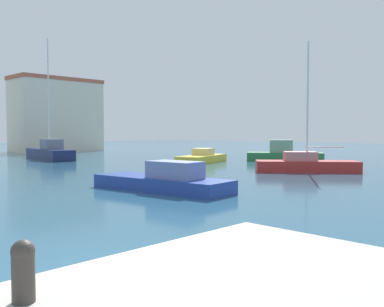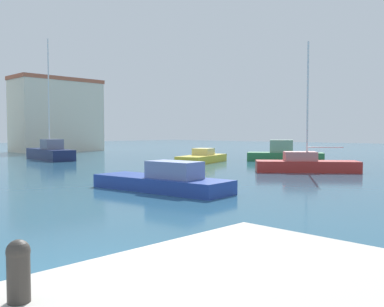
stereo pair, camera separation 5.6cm
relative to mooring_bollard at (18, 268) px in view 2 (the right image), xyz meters
name	(u,v)px [view 2 (the right image)]	position (x,y,z in m)	size (l,w,h in m)	color
water	(124,167)	(17.42, 22.02, -1.25)	(160.00, 160.00, 0.00)	#285670
mooring_bollard	(18,268)	(0.00, 0.00, 0.00)	(0.24, 0.24, 0.63)	#38332D
sailboat_red_inner_mooring	(306,164)	(23.28, 10.11, -0.73)	(5.65, 6.27, 8.48)	#B22823
motorboat_yellow_outer_mooring	(202,158)	(24.72, 20.79, -0.84)	(6.60, 4.09, 1.22)	gold
motorboat_blue_far_left	(164,181)	(10.76, 10.00, -0.81)	(2.86, 6.98, 1.34)	#233D93
sailboat_navy_behind_lamppost	(50,152)	(17.56, 34.10, -0.56)	(3.28, 8.39, 11.45)	#19234C
motorboat_green_far_right	(284,154)	(31.57, 17.02, -0.64)	(5.42, 6.84, 1.91)	#28703D
harbor_office	(57,115)	(26.46, 49.49, 3.69)	(11.59, 5.48, 9.85)	beige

